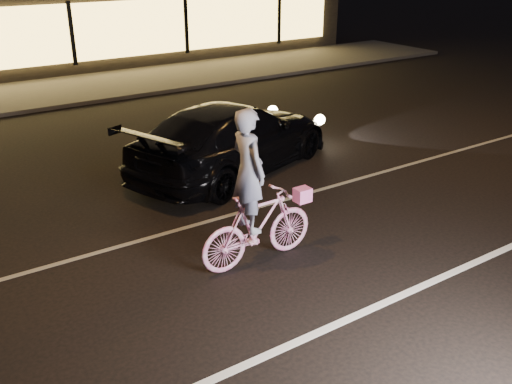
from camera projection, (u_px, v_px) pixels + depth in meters
ground at (362, 240)px, 9.36m from camera, size 90.00×90.00×0.00m
lane_stripe_near at (434, 281)px, 8.21m from camera, size 60.00×0.12×0.01m
lane_stripe_far at (289, 198)px, 10.88m from camera, size 60.00×0.10×0.01m
sidewalk at (94, 87)px, 19.26m from camera, size 30.00×4.00×0.12m
storefront at (38, 8)px, 22.98m from camera, size 25.40×8.42×4.20m
cyclist at (255, 211)px, 8.37m from camera, size 1.93×0.66×2.43m
sedan at (233, 138)px, 11.96m from camera, size 5.49×3.67×1.48m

